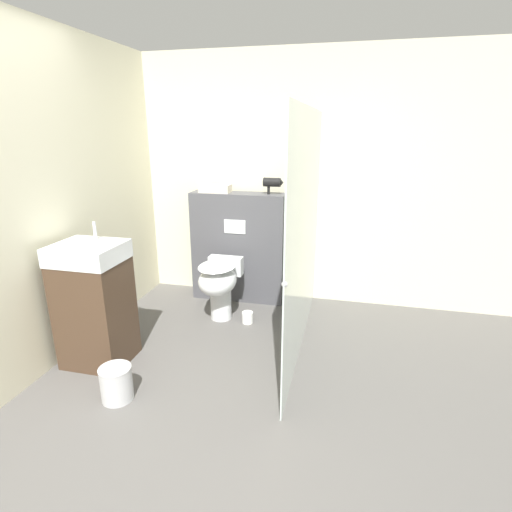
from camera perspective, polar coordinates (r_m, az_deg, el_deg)
The scene contains 10 objects.
ground_plane at distance 2.58m, azimuth -10.43°, elevation -25.73°, with size 12.00×12.00×0.00m, color #565451.
wall_back at distance 4.19m, azimuth 1.93°, elevation 10.71°, with size 8.00×0.06×2.50m.
partition_panel at distance 4.20m, azimuth -2.49°, elevation 1.27°, with size 0.98×0.26×1.14m.
shower_glass at distance 3.17m, azimuth 7.01°, elevation 2.89°, with size 0.04×1.98×1.91m.
toilet at distance 3.78m, azimuth -5.27°, elevation -3.83°, with size 0.35×0.54×0.57m.
sink_vanity at distance 3.31m, azimuth -22.05°, elevation -6.39°, with size 0.48×0.42×1.10m.
hair_drier at distance 3.97m, azimuth 2.43°, elevation 10.43°, with size 0.20×0.09×0.16m.
folded_towel at distance 4.13m, azimuth -5.85°, elevation 9.58°, with size 0.31×0.15×0.08m.
spare_toilet_roll at distance 3.83m, azimuth -1.22°, elevation -8.76°, with size 0.10×0.10×0.11m.
waste_bin at distance 2.98m, azimuth -19.32°, elevation -16.80°, with size 0.22×0.22×0.24m.
Camera 1 is at (0.84, -1.68, 1.77)m, focal length 28.00 mm.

